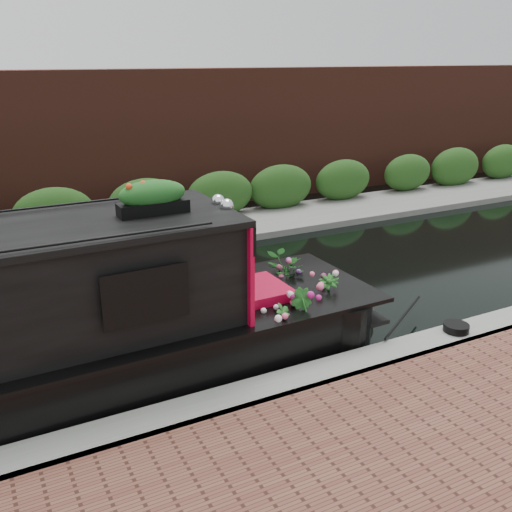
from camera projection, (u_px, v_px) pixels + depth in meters
name	position (u px, v px, depth m)	size (l,w,h in m)	color
ground	(218.00, 302.00, 10.62)	(80.00, 80.00, 0.00)	black
near_bank_coping	(315.00, 389.00, 7.86)	(40.00, 0.60, 0.50)	gray
far_bank_path	(150.00, 241.00, 14.14)	(40.00, 2.40, 0.34)	slate
far_hedge	(140.00, 231.00, 14.90)	(40.00, 1.10, 2.80)	#224818
far_brick_wall	(119.00, 213.00, 16.66)	(40.00, 1.00, 8.00)	#4D241A
rope_fender	(359.00, 311.00, 9.83)	(0.36, 0.36, 0.38)	brown
coiled_mooring_rope	(456.00, 328.00, 8.94)	(0.40, 0.40, 0.12)	black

